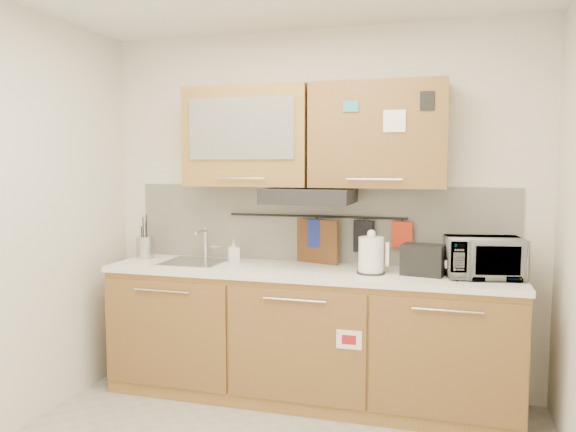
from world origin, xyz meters
The scene contains 17 objects.
wall_back centered at (0.00, 1.50, 1.30)m, with size 3.20×3.20×0.00m, color silver.
base_cabinet centered at (0.00, 1.19, 0.41)m, with size 2.80×0.64×0.88m.
countertop centered at (0.00, 1.19, 0.90)m, with size 2.82×0.62×0.04m, color white.
backsplash centered at (0.00, 1.49, 1.20)m, with size 2.80×0.02×0.56m, color silver.
upper_cabinets centered at (0.00, 1.32, 1.83)m, with size 1.82×0.37×0.70m.
range_hood centered at (0.00, 1.25, 1.42)m, with size 0.60×0.46×0.10m, color black.
sink centered at (-0.85, 1.21, 0.92)m, with size 0.42×0.40×0.26m.
utensil_rail centered at (0.00, 1.45, 1.26)m, with size 0.02×0.02×1.30m, color black.
utensil_crock centered at (-1.30, 1.29, 1.01)m, with size 0.18×0.18×0.34m.
kettle centered at (0.44, 1.16, 1.04)m, with size 0.21×0.19×0.29m.
toaster centered at (0.77, 1.19, 1.02)m, with size 0.29×0.20×0.20m.
microwave centered at (1.15, 1.22, 1.05)m, with size 0.46×0.31×0.26m, color #999999.
soap_bottle centered at (-0.57, 1.28, 1.00)m, with size 0.08×0.08×0.17m, color #999999.
cutting_board centered at (0.02, 1.44, 1.03)m, with size 0.34×0.03×0.42m, color brown.
oven_mitt centered at (0.01, 1.44, 1.14)m, with size 0.12×0.03×0.21m, color navy.
dark_pouch centered at (0.35, 1.44, 1.13)m, with size 0.14×0.04×0.23m, color black.
pot_holder centered at (0.62, 1.44, 1.15)m, with size 0.15×0.02×0.18m, color #B02B17.
Camera 1 is at (0.92, -2.49, 1.64)m, focal length 35.00 mm.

